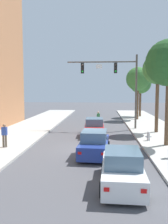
# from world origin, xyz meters

# --- Properties ---
(ground_plane) EXTENTS (120.00, 120.00, 0.00)m
(ground_plane) POSITION_xyz_m (0.00, 0.00, 0.00)
(ground_plane) COLOR #4C4C51
(traffic_signal_mast) EXTENTS (7.13, 0.38, 7.50)m
(traffic_signal_mast) POSITION_xyz_m (2.56, 8.71, 5.37)
(traffic_signal_mast) COLOR #514C47
(traffic_signal_mast) RESTS_ON sidewalk_right
(car_lead_red) EXTENTS (1.93, 4.28, 1.60)m
(car_lead_red) POSITION_xyz_m (0.45, 5.30, 0.72)
(car_lead_red) COLOR #B21E1E
(car_lead_red) RESTS_ON ground
(car_following_blue) EXTENTS (2.01, 4.32, 1.60)m
(car_following_blue) POSITION_xyz_m (0.66, -1.25, 0.72)
(car_following_blue) COLOR navy
(car_following_blue) RESTS_ON ground
(car_third_white) EXTENTS (1.95, 4.29, 1.60)m
(car_third_white) POSITION_xyz_m (1.99, -5.94, 0.72)
(car_third_white) COLOR silver
(car_third_white) RESTS_ON ground
(pedestrian_sidewalk_left_walker) EXTENTS (0.36, 0.22, 1.64)m
(pedestrian_sidewalk_left_walker) POSITION_xyz_m (-5.63, -0.13, 1.06)
(pedestrian_sidewalk_left_walker) COLOR brown
(pedestrian_sidewalk_left_walker) RESTS_ON sidewalk_left
(pedestrian_crossing_road) EXTENTS (0.36, 0.22, 1.64)m
(pedestrian_crossing_road) POSITION_xyz_m (0.74, 11.21, 0.91)
(pedestrian_crossing_road) COLOR #333338
(pedestrian_crossing_road) RESTS_ON ground
(fire_hydrant) EXTENTS (0.48, 0.24, 0.72)m
(fire_hydrant) POSITION_xyz_m (4.79, 2.82, 0.51)
(fire_hydrant) COLOR #B2B2B7
(fire_hydrant) RESTS_ON sidewalk_right
(street_tree_second) EXTENTS (2.83, 2.83, 7.31)m
(street_tree_second) POSITION_xyz_m (6.27, 6.71, 5.97)
(street_tree_second) COLOR brown
(street_tree_second) RESTS_ON sidewalk_right
(street_tree_third) EXTENTS (3.15, 3.15, 6.97)m
(street_tree_third) POSITION_xyz_m (5.90, 16.43, 5.50)
(street_tree_third) COLOR brown
(street_tree_third) RESTS_ON sidewalk_right
(street_tree_farthest) EXTENTS (3.12, 3.12, 6.51)m
(street_tree_farthest) POSITION_xyz_m (6.83, 20.04, 5.06)
(street_tree_farthest) COLOR brown
(street_tree_farthest) RESTS_ON sidewalk_right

